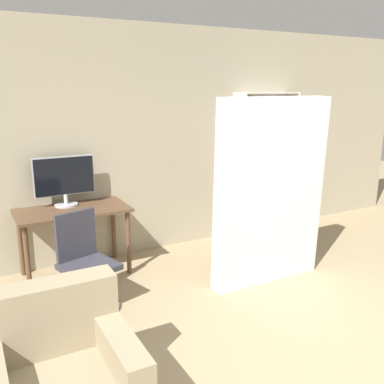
% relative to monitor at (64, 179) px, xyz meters
% --- Properties ---
extents(wall_back, '(8.00, 0.06, 2.70)m').
position_rel_monitor_xyz_m(wall_back, '(1.23, 0.17, 0.32)').
color(wall_back, tan).
rests_on(wall_back, ground).
extents(desk, '(1.15, 0.62, 0.74)m').
position_rel_monitor_xyz_m(desk, '(0.03, -0.17, -0.40)').
color(desk, brown).
rests_on(desk, ground).
extents(monitor, '(0.64, 0.25, 0.54)m').
position_rel_monitor_xyz_m(monitor, '(0.00, 0.00, 0.00)').
color(monitor, '#B7B7BC').
rests_on(monitor, desk).
extents(office_chair, '(0.55, 0.55, 0.89)m').
position_rel_monitor_xyz_m(office_chair, '(-0.06, -0.94, -0.68)').
color(office_chair, '#4C4C51').
rests_on(office_chair, ground).
extents(bookshelf, '(0.88, 0.29, 1.92)m').
position_rel_monitor_xyz_m(bookshelf, '(2.57, 0.03, -0.07)').
color(bookshelf, beige).
rests_on(bookshelf, ground).
extents(mattress_near, '(1.25, 0.23, 1.90)m').
position_rel_monitor_xyz_m(mattress_near, '(1.76, -1.28, -0.08)').
color(mattress_near, silver).
rests_on(mattress_near, ground).
extents(armchair, '(0.85, 0.80, 0.85)m').
position_rel_monitor_xyz_m(armchair, '(-0.59, -2.33, -0.71)').
color(armchair, gray).
rests_on(armchair, ground).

